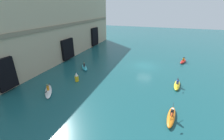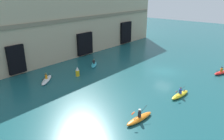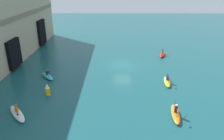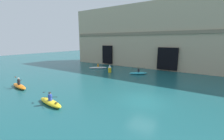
# 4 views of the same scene
# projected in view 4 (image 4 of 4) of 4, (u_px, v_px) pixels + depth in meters

# --- Properties ---
(ground_plane) EXTENTS (120.00, 120.00, 0.00)m
(ground_plane) POSITION_uv_depth(u_px,v_px,m) (143.00, 101.00, 13.87)
(ground_plane) COLOR #195156
(cliff_bluff) EXTENTS (44.36, 7.40, 12.65)m
(cliff_bluff) POSITION_uv_depth(u_px,v_px,m) (173.00, 36.00, 29.30)
(cliff_bluff) COLOR tan
(cliff_bluff) RESTS_ON ground
(kayak_yellow) EXTENTS (3.30, 1.13, 1.11)m
(kayak_yellow) POSITION_uv_depth(u_px,v_px,m) (50.00, 102.00, 12.97)
(kayak_yellow) COLOR yellow
(kayak_yellow) RESTS_ON ground
(kayak_cyan) EXTENTS (2.86, 2.49, 1.20)m
(kayak_cyan) POSITION_uv_depth(u_px,v_px,m) (138.00, 73.00, 24.72)
(kayak_cyan) COLOR #33B2C6
(kayak_cyan) RESTS_ON ground
(kayak_white) EXTENTS (3.24, 2.83, 1.17)m
(kayak_white) POSITION_uv_depth(u_px,v_px,m) (98.00, 68.00, 29.74)
(kayak_white) COLOR white
(kayak_white) RESTS_ON ground
(kayak_orange) EXTENTS (3.44, 1.14, 1.27)m
(kayak_orange) POSITION_uv_depth(u_px,v_px,m) (19.00, 86.00, 17.57)
(kayak_orange) COLOR orange
(kayak_orange) RESTS_ON ground
(marker_buoy) EXTENTS (0.55, 0.55, 1.38)m
(marker_buoy) POSITION_uv_depth(u_px,v_px,m) (110.00, 69.00, 26.08)
(marker_buoy) COLOR yellow
(marker_buoy) RESTS_ON ground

